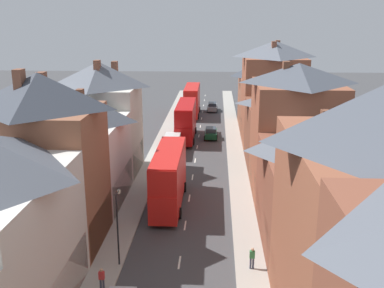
{
  "coord_description": "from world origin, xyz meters",
  "views": [
    {
      "loc": [
        2.47,
        -16.82,
        17.12
      ],
      "look_at": [
        -0.52,
        38.59,
        1.39
      ],
      "focal_mm": 42.0,
      "sensor_mm": 36.0,
      "label": 1
    }
  ],
  "objects_px": {
    "double_decker_bus_far_approaching": "(192,100)",
    "pedestrian_mid_left": "(252,257)",
    "car_parked_right_a": "(211,133)",
    "pedestrian_near_right": "(102,278)",
    "double_decker_bus_mid_street": "(186,120)",
    "delivery_van": "(172,145)",
    "car_mid_black": "(212,107)",
    "double_decker_bus_lead": "(169,177)",
    "street_lamp": "(118,224)"
  },
  "relations": [
    {
      "from": "double_decker_bus_far_approaching",
      "to": "pedestrian_mid_left",
      "type": "bearing_deg",
      "value": -82.25
    },
    {
      "from": "car_parked_right_a",
      "to": "pedestrian_near_right",
      "type": "xyz_separation_m",
      "value": [
        -6.46,
        -38.53,
        0.2
      ]
    },
    {
      "from": "double_decker_bus_mid_street",
      "to": "delivery_van",
      "type": "bearing_deg",
      "value": -99.43
    },
    {
      "from": "car_parked_right_a",
      "to": "car_mid_black",
      "type": "bearing_deg",
      "value": 90.0
    },
    {
      "from": "double_decker_bus_mid_street",
      "to": "delivery_van",
      "type": "height_order",
      "value": "double_decker_bus_mid_street"
    },
    {
      "from": "car_mid_black",
      "to": "pedestrian_near_right",
      "type": "xyz_separation_m",
      "value": [
        -6.46,
        -58.56,
        0.2
      ]
    },
    {
      "from": "double_decker_bus_far_approaching",
      "to": "delivery_van",
      "type": "distance_m",
      "value": 24.16
    },
    {
      "from": "car_mid_black",
      "to": "car_parked_right_a",
      "type": "bearing_deg",
      "value": -90.0
    },
    {
      "from": "double_decker_bus_lead",
      "to": "delivery_van",
      "type": "bearing_deg",
      "value": 94.64
    },
    {
      "from": "pedestrian_near_right",
      "to": "street_lamp",
      "type": "height_order",
      "value": "street_lamp"
    },
    {
      "from": "pedestrian_mid_left",
      "to": "street_lamp",
      "type": "height_order",
      "value": "street_lamp"
    },
    {
      "from": "pedestrian_mid_left",
      "to": "street_lamp",
      "type": "relative_size",
      "value": 0.29
    },
    {
      "from": "double_decker_bus_mid_street",
      "to": "car_mid_black",
      "type": "distance_m",
      "value": 21.01
    },
    {
      "from": "pedestrian_mid_left",
      "to": "double_decker_bus_far_approaching",
      "type": "bearing_deg",
      "value": 97.75
    },
    {
      "from": "delivery_van",
      "to": "pedestrian_mid_left",
      "type": "xyz_separation_m",
      "value": [
        8.25,
        -27.02,
        -0.3
      ]
    },
    {
      "from": "double_decker_bus_lead",
      "to": "pedestrian_near_right",
      "type": "height_order",
      "value": "double_decker_bus_lead"
    },
    {
      "from": "double_decker_bus_mid_street",
      "to": "car_parked_right_a",
      "type": "distance_m",
      "value": 4.16
    },
    {
      "from": "car_mid_black",
      "to": "pedestrian_mid_left",
      "type": "height_order",
      "value": "pedestrian_mid_left"
    },
    {
      "from": "double_decker_bus_mid_street",
      "to": "double_decker_bus_far_approaching",
      "type": "relative_size",
      "value": 1.0
    },
    {
      "from": "double_decker_bus_lead",
      "to": "delivery_van",
      "type": "relative_size",
      "value": 2.08
    },
    {
      "from": "double_decker_bus_lead",
      "to": "double_decker_bus_far_approaching",
      "type": "distance_m",
      "value": 39.97
    },
    {
      "from": "delivery_van",
      "to": "street_lamp",
      "type": "distance_m",
      "value": 26.88
    },
    {
      "from": "pedestrian_near_right",
      "to": "pedestrian_mid_left",
      "type": "xyz_separation_m",
      "value": [
        9.81,
        3.16,
        0.0
      ]
    },
    {
      "from": "double_decker_bus_mid_street",
      "to": "car_mid_black",
      "type": "bearing_deg",
      "value": 80.07
    },
    {
      "from": "car_mid_black",
      "to": "street_lamp",
      "type": "xyz_separation_m",
      "value": [
        -6.05,
        -55.17,
        2.41
      ]
    },
    {
      "from": "car_parked_right_a",
      "to": "car_mid_black",
      "type": "height_order",
      "value": "car_parked_right_a"
    },
    {
      "from": "car_mid_black",
      "to": "street_lamp",
      "type": "relative_size",
      "value": 0.83
    },
    {
      "from": "street_lamp",
      "to": "car_parked_right_a",
      "type": "bearing_deg",
      "value": 80.23
    },
    {
      "from": "double_decker_bus_mid_street",
      "to": "street_lamp",
      "type": "relative_size",
      "value": 1.96
    },
    {
      "from": "double_decker_bus_far_approaching",
      "to": "car_mid_black",
      "type": "bearing_deg",
      "value": 49.99
    },
    {
      "from": "double_decker_bus_far_approaching",
      "to": "car_parked_right_a",
      "type": "relative_size",
      "value": 2.7
    },
    {
      "from": "double_decker_bus_far_approaching",
      "to": "delivery_van",
      "type": "xyz_separation_m",
      "value": [
        -1.29,
        -24.08,
        -1.48
      ]
    },
    {
      "from": "pedestrian_mid_left",
      "to": "car_parked_right_a",
      "type": "bearing_deg",
      "value": 95.4
    },
    {
      "from": "double_decker_bus_mid_street",
      "to": "street_lamp",
      "type": "distance_m",
      "value": 34.65
    },
    {
      "from": "car_parked_right_a",
      "to": "double_decker_bus_mid_street",
      "type": "bearing_deg",
      "value": -170.88
    },
    {
      "from": "double_decker_bus_mid_street",
      "to": "delivery_van",
      "type": "distance_m",
      "value": 8.02
    },
    {
      "from": "double_decker_bus_far_approaching",
      "to": "delivery_van",
      "type": "bearing_deg",
      "value": -93.07
    },
    {
      "from": "double_decker_bus_lead",
      "to": "car_parked_right_a",
      "type": "relative_size",
      "value": 2.7
    },
    {
      "from": "double_decker_bus_lead",
      "to": "double_decker_bus_far_approaching",
      "type": "xyz_separation_m",
      "value": [
        0.0,
        39.97,
        0.0
      ]
    },
    {
      "from": "double_decker_bus_far_approaching",
      "to": "pedestrian_near_right",
      "type": "xyz_separation_m",
      "value": [
        -2.85,
        -54.26,
        -1.78
      ]
    },
    {
      "from": "double_decker_bus_lead",
      "to": "pedestrian_mid_left",
      "type": "height_order",
      "value": "double_decker_bus_lead"
    },
    {
      "from": "car_parked_right_a",
      "to": "delivery_van",
      "type": "relative_size",
      "value": 0.77
    },
    {
      "from": "car_mid_black",
      "to": "pedestrian_mid_left",
      "type": "bearing_deg",
      "value": -86.54
    },
    {
      "from": "double_decker_bus_far_approaching",
      "to": "pedestrian_mid_left",
      "type": "distance_m",
      "value": 51.6
    },
    {
      "from": "pedestrian_mid_left",
      "to": "double_decker_bus_mid_street",
      "type": "bearing_deg",
      "value": 101.3
    },
    {
      "from": "car_parked_right_a",
      "to": "pedestrian_mid_left",
      "type": "distance_m",
      "value": 35.53
    },
    {
      "from": "double_decker_bus_mid_street",
      "to": "pedestrian_near_right",
      "type": "height_order",
      "value": "double_decker_bus_mid_street"
    },
    {
      "from": "double_decker_bus_lead",
      "to": "double_decker_bus_mid_street",
      "type": "bearing_deg",
      "value": 90.0
    },
    {
      "from": "delivery_van",
      "to": "pedestrian_mid_left",
      "type": "distance_m",
      "value": 28.25
    },
    {
      "from": "double_decker_bus_mid_street",
      "to": "double_decker_bus_far_approaching",
      "type": "bearing_deg",
      "value": 90.0
    }
  ]
}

